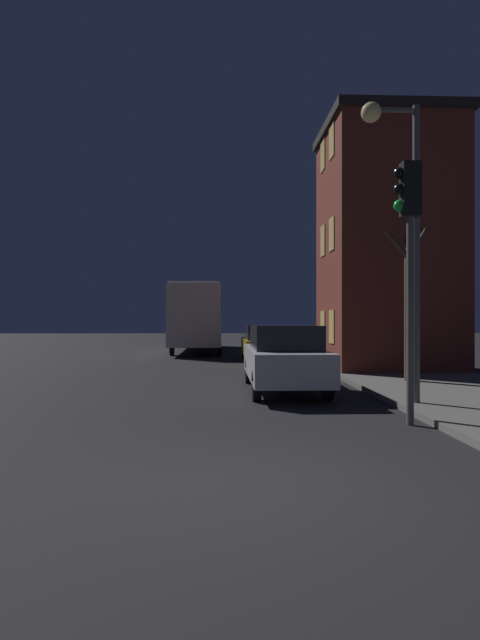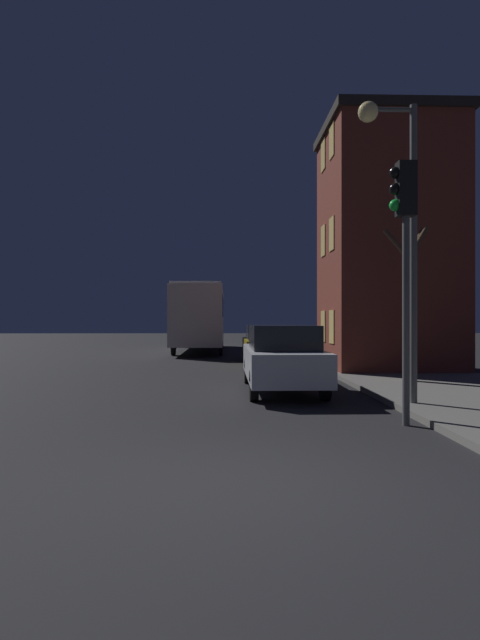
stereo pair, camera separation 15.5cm
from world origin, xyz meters
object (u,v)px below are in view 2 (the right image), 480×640
car_near_lane (282,357)px  car_mid_lane (266,343)px  bare_tree (409,302)px  bus (201,314)px  streetlamp (397,201)px  traffic_light (404,237)px

car_near_lane → car_mid_lane: 8.14m
car_mid_lane → bare_tree: bearing=-65.2°
car_mid_lane → bus: bearing=111.5°
streetlamp → bus: size_ratio=0.54×
bus → car_mid_lane: 8.48m
traffic_light → bare_tree: size_ratio=1.05×
bare_tree → car_near_lane: size_ratio=0.90×
streetlamp → bare_tree: size_ratio=1.41×
traffic_light → car_mid_lane: traffic_light is taller
bare_tree → car_mid_lane: bearing=114.8°
bus → car_near_lane: bus is taller
streetlamp → car_near_lane: streetlamp is taller
streetlamp → car_near_lane: 4.56m
bus → car_near_lane: (2.79, -15.94, -1.26)m
streetlamp → car_mid_lane: streetlamp is taller
streetlamp → traffic_light: (-0.41, -1.51, -0.96)m
traffic_light → bus: (-4.38, 19.95, -1.03)m
traffic_light → bus: bearing=102.4°
car_near_lane → car_mid_lane: size_ratio=1.01×
traffic_light → car_mid_lane: 12.44m
streetlamp → traffic_light: 1.83m
streetlamp → bare_tree: streetlamp is taller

